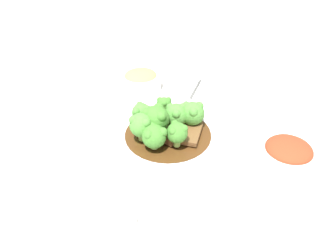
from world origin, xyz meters
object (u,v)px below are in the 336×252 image
at_px(broccoli_floret_4, 164,105).
at_px(broccoli_floret_6, 177,132).
at_px(broccoli_floret_1, 193,113).
at_px(broccoli_floret_0, 142,112).
at_px(broccoli_floret_3, 154,136).
at_px(beef_strip_1, 190,133).
at_px(broccoli_floret_2, 142,125).
at_px(beef_strip_2, 171,134).
at_px(main_plate, 168,136).
at_px(sauce_dish, 115,221).
at_px(broccoli_floret_5, 156,119).
at_px(side_bowl_appetizer, 141,80).
at_px(beef_strip_0, 160,121).
at_px(broccoli_floret_7, 176,115).
at_px(serving_spoon, 181,107).
at_px(side_bowl_kimchi, 287,156).
at_px(beef_strip_3, 176,115).

xyz_separation_m(broccoli_floret_4, broccoli_floret_6, (0.04, -0.10, 0.01)).
bearing_deg(broccoli_floret_1, broccoli_floret_0, -168.49).
bearing_deg(broccoli_floret_3, beef_strip_1, 40.61).
bearing_deg(broccoli_floret_6, broccoli_floret_2, 174.40).
height_order(beef_strip_2, broccoli_floret_1, broccoli_floret_1).
distance_m(main_plate, sauce_dish, 0.21).
height_order(main_plate, broccoli_floret_5, broccoli_floret_5).
relative_size(side_bowl_appetizer, sauce_dish, 1.54).
xyz_separation_m(beef_strip_0, broccoli_floret_5, (0.00, -0.04, 0.03)).
bearing_deg(broccoli_floret_4, broccoli_floret_6, -66.39).
xyz_separation_m(side_bowl_appetizer, sauce_dish, (0.06, -0.40, -0.02)).
relative_size(broccoli_floret_0, broccoli_floret_2, 0.88).
xyz_separation_m(broccoli_floret_3, broccoli_floret_7, (0.03, 0.07, 0.00)).
distance_m(beef_strip_1, serving_spoon, 0.09).
distance_m(broccoli_floret_1, sauce_dish, 0.26).
bearing_deg(beef_strip_2, broccoli_floret_4, 110.74).
distance_m(broccoli_floret_1, broccoli_floret_7, 0.03).
relative_size(broccoli_floret_2, sauce_dish, 0.88).
xyz_separation_m(broccoli_floret_4, broccoli_floret_7, (0.03, -0.04, 0.01)).
xyz_separation_m(broccoli_floret_5, broccoli_floret_6, (0.04, -0.03, -0.01)).
distance_m(broccoli_floret_0, broccoli_floret_7, 0.07).
xyz_separation_m(beef_strip_0, side_bowl_kimchi, (0.24, -0.06, 0.00)).
bearing_deg(side_bowl_appetizer, broccoli_floret_2, -74.73).
distance_m(broccoli_floret_4, serving_spoon, 0.04).
height_order(main_plate, beef_strip_0, beef_strip_0).
bearing_deg(main_plate, broccoli_floret_1, 37.67).
height_order(serving_spoon, side_bowl_appetizer, side_bowl_appetizer).
bearing_deg(beef_strip_0, side_bowl_appetizer, 116.40).
height_order(beef_strip_3, broccoli_floret_2, broccoli_floret_2).
bearing_deg(side_bowl_appetizer, beef_strip_2, -61.10).
bearing_deg(broccoli_floret_0, main_plate, -13.41).
xyz_separation_m(beef_strip_0, broccoli_floret_3, (0.01, -0.07, 0.02)).
bearing_deg(side_bowl_appetizer, broccoli_floret_1, -46.97).
bearing_deg(sauce_dish, beef_strip_3, 79.91).
bearing_deg(broccoli_floret_3, broccoli_floret_1, 54.46).
xyz_separation_m(main_plate, broccoli_floret_7, (0.01, 0.02, 0.04)).
distance_m(beef_strip_1, broccoli_floret_6, 0.05).
relative_size(main_plate, beef_strip_2, 4.75).
relative_size(broccoli_floret_0, broccoli_floret_7, 1.00).
bearing_deg(beef_strip_1, broccoli_floret_3, -139.39).
bearing_deg(serving_spoon, beef_strip_1, -69.94).
xyz_separation_m(broccoli_floret_1, sauce_dish, (-0.08, -0.24, -0.04)).
relative_size(broccoli_floret_3, sauce_dish, 0.74).
xyz_separation_m(broccoli_floret_2, side_bowl_kimchi, (0.26, -0.01, -0.03)).
bearing_deg(broccoli_floret_0, side_bowl_appetizer, 105.32).
height_order(beef_strip_0, broccoli_floret_4, broccoli_floret_4).
height_order(broccoli_floret_3, sauce_dish, broccoli_floret_3).
distance_m(main_plate, beef_strip_0, 0.04).
relative_size(broccoli_floret_7, sauce_dish, 0.77).
distance_m(broccoli_floret_3, sauce_dish, 0.17).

